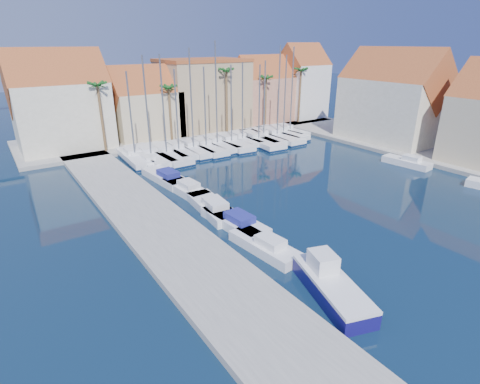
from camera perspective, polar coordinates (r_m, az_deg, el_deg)
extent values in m
plane|color=black|center=(26.10, 23.10, -14.15)|extent=(260.00, 260.00, 0.00)
cube|color=gray|center=(29.53, -10.05, -7.54)|extent=(6.00, 77.00, 0.50)
cube|color=gray|center=(66.67, -7.73, 9.29)|extent=(54.00, 16.00, 0.50)
cube|color=gray|center=(58.73, 28.51, 5.09)|extent=(12.00, 60.00, 0.50)
cube|color=#140F5A|center=(24.29, 13.81, -14.33)|extent=(4.12, 7.01, 1.00)
cube|color=white|center=(23.94, 13.95, -13.15)|extent=(4.12, 7.01, 0.22)
cube|color=white|center=(24.55, 12.52, -10.34)|extent=(1.91, 2.12, 1.22)
cube|color=white|center=(28.30, 3.74, -8.27)|extent=(2.57, 6.30, 0.80)
cube|color=white|center=(27.57, 4.66, -7.49)|extent=(1.58, 2.28, 0.60)
cube|color=white|center=(31.85, -0.87, -4.58)|extent=(2.77, 7.18, 0.80)
cube|color=navy|center=(31.04, -0.08, -3.87)|extent=(1.76, 2.57, 0.60)
cube|color=white|center=(34.69, -4.30, -2.32)|extent=(3.02, 7.45, 0.80)
cube|color=white|center=(33.80, -3.82, -1.69)|extent=(1.87, 2.69, 0.60)
cube|color=white|center=(39.31, -8.31, 0.49)|extent=(2.57, 6.75, 0.80)
cube|color=white|center=(38.52, -7.87, 1.18)|extent=(1.64, 2.41, 0.60)
cube|color=white|center=(43.00, -11.31, 2.19)|extent=(2.93, 7.47, 0.80)
cube|color=navy|center=(42.16, -10.90, 2.83)|extent=(1.84, 2.68, 0.60)
cube|color=white|center=(49.01, -13.90, 4.42)|extent=(1.92, 5.48, 0.80)
cube|color=white|center=(48.31, -13.76, 5.05)|extent=(1.28, 1.94, 0.60)
cube|color=white|center=(52.10, -16.01, 5.24)|extent=(2.48, 7.36, 0.80)
cube|color=white|center=(51.25, -15.81, 5.81)|extent=(1.69, 2.59, 0.60)
cube|color=white|center=(52.04, 24.03, 4.15)|extent=(2.48, 6.03, 0.80)
cube|color=white|center=(51.62, 24.72, 4.72)|extent=(1.52, 2.18, 0.60)
cube|color=white|center=(50.92, -15.80, 5.00)|extent=(2.85, 9.42, 1.00)
cube|color=#0D2143|center=(51.01, -15.76, 4.66)|extent=(2.91, 9.49, 0.28)
cube|color=white|center=(51.57, -16.19, 6.10)|extent=(1.82, 2.87, 0.60)
cylinder|color=slate|center=(49.20, -16.32, 11.21)|extent=(0.20, 0.20, 10.37)
cube|color=white|center=(51.42, -13.63, 5.38)|extent=(3.33, 11.29, 1.00)
cube|color=#0D2143|center=(51.51, -13.60, 5.04)|extent=(3.39, 11.36, 0.28)
cube|color=white|center=(52.21, -14.20, 6.48)|extent=(2.16, 3.43, 0.60)
cylinder|color=slate|center=(49.50, -14.05, 12.55)|extent=(0.20, 0.20, 12.16)
cube|color=white|center=(51.67, -11.35, 5.65)|extent=(3.22, 11.44, 1.00)
cube|color=#0D2143|center=(51.76, -11.33, 5.31)|extent=(3.28, 11.50, 0.28)
cube|color=white|center=(52.46, -11.95, 6.75)|extent=(2.15, 3.46, 0.60)
cylinder|color=slate|center=(49.75, -11.65, 12.83)|extent=(0.20, 0.20, 12.24)
cube|color=white|center=(52.78, -9.46, 6.12)|extent=(2.85, 9.13, 1.00)
cube|color=#0D2143|center=(52.87, -9.44, 5.79)|extent=(2.91, 9.19, 0.28)
cube|color=white|center=(53.39, -9.88, 7.17)|extent=(1.79, 2.79, 0.60)
cylinder|color=slate|center=(51.14, -9.66, 12.17)|extent=(0.20, 0.20, 10.41)
cube|color=white|center=(53.56, -7.30, 6.47)|extent=(2.62, 9.54, 1.00)
cube|color=#0D2143|center=(53.65, -7.29, 6.15)|extent=(2.68, 9.60, 0.28)
cube|color=white|center=(54.19, -7.80, 7.51)|extent=(1.77, 2.88, 0.60)
cylinder|color=slate|center=(51.74, -7.44, 13.81)|extent=(0.20, 0.20, 12.92)
cube|color=white|center=(54.22, -5.40, 6.75)|extent=(2.84, 10.02, 1.00)
cube|color=#0D2143|center=(54.30, -5.39, 6.42)|extent=(2.90, 10.08, 0.28)
cube|color=white|center=(54.88, -5.92, 7.77)|extent=(1.89, 3.03, 0.60)
cylinder|color=slate|center=(52.57, -5.37, 12.73)|extent=(0.20, 0.20, 10.58)
cube|color=white|center=(55.56, -3.76, 7.17)|extent=(3.30, 9.76, 1.00)
cube|color=#0D2143|center=(55.65, -3.75, 6.85)|extent=(3.37, 9.82, 0.28)
cube|color=white|center=(56.13, -4.36, 8.15)|extent=(1.98, 3.01, 0.60)
cylinder|color=slate|center=(53.77, -3.65, 14.71)|extent=(0.20, 0.20, 13.78)
cube|color=white|center=(56.61, -1.55, 7.49)|extent=(3.61, 10.86, 1.00)
cube|color=#0D2143|center=(56.69, -1.55, 7.17)|extent=(3.68, 10.92, 0.28)
cube|color=white|center=(57.34, -2.07, 8.49)|extent=(2.19, 3.35, 0.60)
cylinder|color=slate|center=(54.98, -1.34, 13.27)|extent=(0.20, 0.20, 10.68)
cube|color=white|center=(58.17, 0.10, 7.89)|extent=(2.70, 8.73, 1.00)
cube|color=#0D2143|center=(58.25, 0.10, 7.58)|extent=(2.76, 8.80, 0.28)
cube|color=white|center=(58.65, -0.41, 8.81)|extent=(1.71, 2.67, 0.60)
cylinder|color=slate|center=(56.68, 0.38, 13.65)|extent=(0.20, 0.20, 10.90)
cube|color=white|center=(58.30, 2.53, 7.90)|extent=(3.97, 12.02, 1.00)
cube|color=#0D2143|center=(58.38, 2.53, 7.60)|extent=(4.03, 12.09, 0.28)
cube|color=white|center=(59.08, 1.93, 8.90)|extent=(2.42, 3.70, 0.60)
cylinder|color=slate|center=(56.68, 2.96, 13.48)|extent=(0.20, 0.20, 10.62)
cube|color=white|center=(59.92, 3.32, 8.27)|extent=(3.32, 10.63, 1.00)
cube|color=#0D2143|center=(59.99, 3.32, 7.97)|extent=(3.38, 10.69, 0.28)
cube|color=white|center=(60.58, 2.77, 9.21)|extent=(2.08, 3.25, 0.60)
cylinder|color=slate|center=(58.36, 3.75, 13.93)|extent=(0.20, 0.20, 11.07)
cube|color=white|center=(61.08, 5.32, 8.48)|extent=(3.21, 11.69, 1.00)
cube|color=#0D2143|center=(61.15, 5.31, 8.19)|extent=(3.27, 11.75, 0.28)
cube|color=white|center=(61.79, 4.67, 9.42)|extent=(2.17, 3.53, 0.60)
cylinder|color=slate|center=(59.39, 5.93, 15.03)|extent=(0.20, 0.20, 13.18)
cube|color=white|center=(62.95, 6.28, 8.85)|extent=(3.32, 10.73, 1.00)
cube|color=#0D2143|center=(63.02, 6.26, 8.56)|extent=(3.39, 10.79, 0.28)
cube|color=white|center=(63.53, 5.64, 9.73)|extent=(2.10, 3.28, 0.60)
cylinder|color=slate|center=(61.46, 6.88, 14.56)|extent=(0.20, 0.20, 11.78)
cube|color=white|center=(64.59, 7.34, 9.13)|extent=(2.46, 8.40, 1.00)
cube|color=#0D2143|center=(64.66, 7.33, 8.86)|extent=(2.53, 8.46, 0.28)
cube|color=white|center=(65.01, 6.87, 9.96)|extent=(1.60, 2.55, 0.60)
cylinder|color=slate|center=(63.14, 7.92, 15.23)|extent=(0.20, 0.20, 12.92)
cube|color=beige|center=(58.78, -25.42, 10.45)|extent=(12.00, 9.00, 9.00)
cube|color=brown|center=(58.21, -26.15, 14.76)|extent=(12.30, 9.00, 9.00)
cube|color=beige|center=(61.93, -14.20, 11.41)|extent=(10.00, 8.00, 7.00)
cube|color=brown|center=(61.43, -14.51, 14.62)|extent=(10.30, 8.00, 8.00)
cube|color=tan|center=(67.06, -5.63, 14.45)|extent=(14.00, 10.00, 11.00)
cube|color=brown|center=(66.56, -5.82, 19.36)|extent=(14.20, 10.20, 0.50)
cube|color=#BA745E|center=(72.95, 3.33, 13.93)|extent=(10.00, 8.00, 8.00)
cube|color=brown|center=(72.50, 3.40, 17.06)|extent=(10.30, 8.00, 8.00)
cube|color=white|center=(77.86, 9.26, 14.94)|extent=(8.00, 8.00, 10.00)
cube|color=brown|center=(77.44, 9.50, 18.61)|extent=(8.30, 8.00, 8.00)
cube|color=beige|center=(62.22, 22.01, 11.49)|extent=(9.00, 14.00, 9.00)
cube|color=brown|center=(61.69, 22.62, 15.58)|extent=(9.00, 14.30, 9.00)
cylinder|color=brown|center=(54.73, -20.32, 10.48)|extent=(0.36, 0.36, 9.00)
sphere|color=#164F1A|center=(54.13, -20.94, 14.98)|extent=(2.60, 2.60, 2.60)
cylinder|color=brown|center=(58.01, -10.57, 11.53)|extent=(0.36, 0.36, 8.00)
sphere|color=#164F1A|center=(57.47, -10.84, 15.30)|extent=(2.60, 2.60, 2.60)
cylinder|color=brown|center=(62.51, -2.04, 13.53)|extent=(0.36, 0.36, 10.00)
sphere|color=#164F1A|center=(61.98, -2.10, 17.97)|extent=(2.60, 2.60, 2.60)
cylinder|color=brown|center=(67.18, 3.90, 13.44)|extent=(0.36, 0.36, 8.50)
sphere|color=#164F1A|center=(66.71, 3.99, 16.92)|extent=(2.60, 2.60, 2.60)
cylinder|color=brown|center=(72.28, 9.08, 14.23)|extent=(0.36, 0.36, 9.50)
sphere|color=#164F1A|center=(71.83, 9.31, 17.86)|extent=(2.60, 2.60, 2.60)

